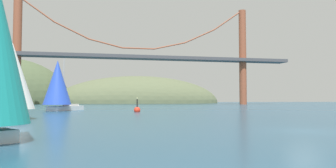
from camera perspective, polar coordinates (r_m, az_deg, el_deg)
name	(u,v)px	position (r m, az deg, el deg)	size (l,w,h in m)	color
ground_plane	(304,131)	(23.46, 23.45, -7.86)	(360.00, 360.00, 0.00)	navy
headland_left	(6,104)	(159.49, -27.33, -3.20)	(55.71, 44.00, 41.54)	#4C5B3D
headland_center	(139,103)	(155.13, -5.36, -3.51)	(80.75, 44.00, 26.77)	#5B6647
suspension_bridge	(138,56)	(115.90, -5.41, 5.16)	(118.73, 6.00, 37.57)	brown
sailboat_white_mainsail	(11,78)	(37.29, -26.73, 0.99)	(8.07, 7.45, 8.33)	navy
sailboat_blue_spinnaker	(58,85)	(60.13, -19.35, -0.11)	(7.84, 9.68, 9.74)	white
channel_buoy	(137,110)	(52.48, -5.64, -4.70)	(1.10, 1.10, 2.64)	red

